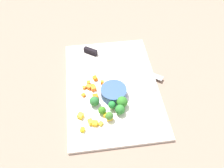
{
  "coord_description": "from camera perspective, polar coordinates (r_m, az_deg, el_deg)",
  "views": [
    {
      "loc": [
        0.58,
        -0.08,
        0.71
      ],
      "look_at": [
        0.0,
        0.0,
        0.02
      ],
      "focal_mm": 39.05,
      "sensor_mm": 36.0,
      "label": 1
    }
  ],
  "objects": [
    {
      "name": "carrot_dice_8",
      "position": [
        0.91,
        -1.91,
        -0.09
      ],
      "size": [
        0.01,
        0.01,
        0.01
      ],
      "primitive_type": "cube",
      "rotation": [
        0.0,
        0.0,
        1.69
      ],
      "color": "orange",
      "rests_on": "cutting_board"
    },
    {
      "name": "broccoli_floret_3",
      "position": [
        0.83,
        2.37,
        -4.24
      ],
      "size": [
        0.04,
        0.04,
        0.04
      ],
      "color": "#90C06D",
      "rests_on": "cutting_board"
    },
    {
      "name": "chef_knife",
      "position": [
        1.0,
        -1.06,
        6.11
      ],
      "size": [
        0.21,
        0.3,
        0.02
      ],
      "rotation": [
        0.0,
        0.0,
        0.96
      ],
      "color": "silver",
      "rests_on": "cutting_board"
    },
    {
      "name": "carrot_dice_6",
      "position": [
        0.91,
        -2.29,
        0.39
      ],
      "size": [
        0.01,
        0.01,
        0.01
      ],
      "primitive_type": "cube",
      "rotation": [
        0.0,
        0.0,
        1.48
      ],
      "color": "orange",
      "rests_on": "cutting_board"
    },
    {
      "name": "pepper_dice_4",
      "position": [
        0.81,
        -5.07,
        -8.85
      ],
      "size": [
        0.02,
        0.02,
        0.02
      ],
      "primitive_type": "cube",
      "rotation": [
        0.0,
        0.0,
        0.28
      ],
      "color": "yellow",
      "rests_on": "cutting_board"
    },
    {
      "name": "prep_bowl",
      "position": [
        0.87,
        0.15,
        -1.97
      ],
      "size": [
        0.09,
        0.09,
        0.03
      ],
      "primitive_type": "cylinder",
      "color": "#335284",
      "rests_on": "cutting_board"
    },
    {
      "name": "pepper_dice_1",
      "position": [
        0.8,
        -6.92,
        -10.57
      ],
      "size": [
        0.02,
        0.02,
        0.01
      ],
      "primitive_type": "cube",
      "rotation": [
        0.0,
        0.0,
        2.85
      ],
      "color": "yellow",
      "rests_on": "cutting_board"
    },
    {
      "name": "broccoli_floret_4",
      "position": [
        0.8,
        -0.66,
        -7.52
      ],
      "size": [
        0.03,
        0.03,
        0.04
      ],
      "color": "#8BB561",
      "rests_on": "cutting_board"
    },
    {
      "name": "pepper_dice_0",
      "position": [
        0.82,
        -0.64,
        -7.89
      ],
      "size": [
        0.02,
        0.02,
        0.02
      ],
      "primitive_type": "cube",
      "rotation": [
        0.0,
        0.0,
        1.76
      ],
      "color": "yellow",
      "rests_on": "cutting_board"
    },
    {
      "name": "broccoli_floret_2",
      "position": [
        0.83,
        -0.02,
        -4.93
      ],
      "size": [
        0.03,
        0.03,
        0.04
      ],
      "color": "#7FB260",
      "rests_on": "cutting_board"
    },
    {
      "name": "carrot_dice_0",
      "position": [
        0.91,
        -5.52,
        0.25
      ],
      "size": [
        0.01,
        0.01,
        0.01
      ],
      "primitive_type": "cube",
      "rotation": [
        0.0,
        0.0,
        1.5
      ],
      "color": "orange",
      "rests_on": "cutting_board"
    },
    {
      "name": "carrot_dice_3",
      "position": [
        0.88,
        -6.7,
        -2.59
      ],
      "size": [
        0.02,
        0.02,
        0.01
      ],
      "primitive_type": "cube",
      "rotation": [
        0.0,
        0.0,
        0.68
      ],
      "color": "orange",
      "rests_on": "cutting_board"
    },
    {
      "name": "carrot_dice_7",
      "position": [
        0.87,
        -3.94,
        -2.93
      ],
      "size": [
        0.02,
        0.02,
        0.01
      ],
      "primitive_type": "cube",
      "rotation": [
        0.0,
        0.0,
        0.02
      ],
      "color": "orange",
      "rests_on": "cutting_board"
    },
    {
      "name": "broccoli_floret_5",
      "position": [
        0.84,
        -4.13,
        -4.04
      ],
      "size": [
        0.03,
        0.03,
        0.04
      ],
      "color": "#86B96D",
      "rests_on": "cutting_board"
    },
    {
      "name": "carrot_dice_2",
      "position": [
        0.9,
        -5.48,
        -0.84
      ],
      "size": [
        0.02,
        0.02,
        0.01
      ],
      "primitive_type": "cube",
      "rotation": [
        0.0,
        0.0,
        2.41
      ],
      "color": "orange",
      "rests_on": "cutting_board"
    },
    {
      "name": "carrot_dice_1",
      "position": [
        0.9,
        -6.61,
        -0.63
      ],
      "size": [
        0.01,
        0.01,
        0.01
      ],
      "primitive_type": "cube",
      "rotation": [
        0.0,
        0.0,
        1.83
      ],
      "color": "orange",
      "rests_on": "cutting_board"
    },
    {
      "name": "carrot_dice_5",
      "position": [
        0.92,
        -3.99,
        1.34
      ],
      "size": [
        0.02,
        0.02,
        0.01
      ],
      "primitive_type": "cube",
      "rotation": [
        0.0,
        0.0,
        0.32
      ],
      "color": "orange",
      "rests_on": "cutting_board"
    },
    {
      "name": "broccoli_floret_0",
      "position": [
        0.82,
        1.87,
        -6.02
      ],
      "size": [
        0.03,
        0.03,
        0.04
      ],
      "color": "#94B06D",
      "rests_on": "cutting_board"
    },
    {
      "name": "ground_plane",
      "position": [
        0.92,
        0.0,
        -0.89
      ],
      "size": [
        4.0,
        4.0,
        0.0
      ],
      "primitive_type": "plane",
      "color": "gray"
    },
    {
      "name": "pepper_dice_5",
      "position": [
        0.81,
        -2.66,
        -9.26
      ],
      "size": [
        0.02,
        0.02,
        0.01
      ],
      "primitive_type": "cube",
      "rotation": [
        0.0,
        0.0,
        2.31
      ],
      "color": "yellow",
      "rests_on": "cutting_board"
    },
    {
      "name": "carrot_dice_9",
      "position": [
        0.9,
        -4.58,
        -0.42
      ],
      "size": [
        0.02,
        0.02,
        0.01
      ],
      "primitive_type": "cube",
      "rotation": [
        0.0,
        0.0,
        2.82
      ],
      "color": "orange",
      "rests_on": "cutting_board"
    },
    {
      "name": "pepper_dice_2",
      "position": [
        0.81,
        -4.02,
        -9.17
      ],
      "size": [
        0.02,
        0.02,
        0.01
      ],
      "primitive_type": "cube",
      "rotation": [
        0.0,
        0.0,
        2.91
      ],
      "color": "yellow",
      "rests_on": "cutting_board"
    },
    {
      "name": "pepper_dice_6",
      "position": [
        0.83,
        -7.4,
        -7.37
      ],
      "size": [
        0.02,
        0.02,
        0.02
      ],
      "primitive_type": "cube",
      "rotation": [
        0.0,
        0.0,
        1.03
      ],
      "color": "yellow",
      "rests_on": "cutting_board"
    },
    {
      "name": "carrot_dice_4",
      "position": [
        0.89,
        -4.35,
        -1.05
      ],
      "size": [
        0.02,
        0.02,
        0.02
      ],
      "primitive_type": "cube",
      "rotation": [
        0.0,
        0.0,
        1.81
      ],
      "color": "orange",
      "rests_on": "cutting_board"
    },
    {
      "name": "broccoli_floret_1",
      "position": [
        0.82,
        -2.34,
        -6.21
      ],
      "size": [
        0.03,
        0.03,
        0.03
      ],
      "color": "#93AD6C",
      "rests_on": "cutting_board"
    },
    {
      "name": "pepper_dice_3",
      "position": [
        0.82,
        -1.49,
        -7.28
      ],
      "size": [
        0.01,
        0.01,
        0.01
      ],
      "primitive_type": "cube",
      "rotation": [
        0.0,
        0.0,
        3.03
      ],
      "color": "yellow",
      "rests_on": "cutting_board"
    },
    {
      "name": "cutting_board",
      "position": [
        0.91,
        0.0,
        -0.65
      ],
      "size": [
        0.49,
        0.34,
        0.01
      ],
      "primitive_type": "cube",
      "color": "white",
      "rests_on": "ground_plane"
    }
  ]
}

